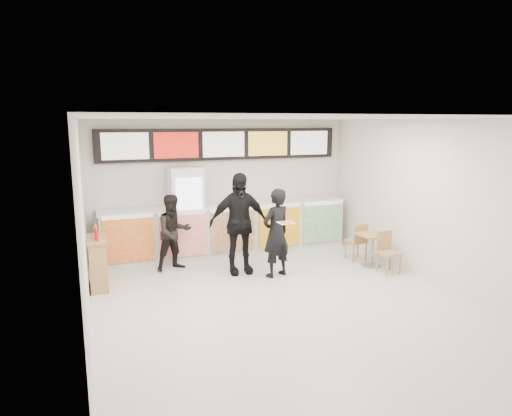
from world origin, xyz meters
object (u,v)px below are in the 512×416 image
customer_left (174,232)px  service_counter (228,229)px  customer_main (276,233)px  customer_mid (239,223)px  condiment_ledge (98,262)px  drinks_fridge (186,213)px  cafe_table (372,244)px

customer_left → service_counter: bearing=13.4°
customer_main → customer_mid: 0.77m
condiment_ledge → drinks_fridge: bearing=33.7°
customer_main → customer_mid: customer_mid is taller
cafe_table → service_counter: bearing=136.5°
customer_left → cafe_table: size_ratio=1.07×
drinks_fridge → condiment_ledge: bearing=-146.3°
customer_mid → cafe_table: customer_mid is taller
customer_main → condiment_ledge: (-3.23, 0.54, -0.39)m
drinks_fridge → customer_main: bearing=-53.2°
customer_mid → condiment_ledge: size_ratio=1.82×
customer_left → cafe_table: bearing=-31.2°
drinks_fridge → customer_main: drinks_fridge is taller
customer_main → cafe_table: size_ratio=1.20×
customer_mid → cafe_table: (2.69, -0.58, -0.52)m
service_counter → cafe_table: size_ratio=3.89×
service_counter → customer_mid: customer_mid is taller
service_counter → customer_main: 1.85m
service_counter → drinks_fridge: bearing=179.0°
drinks_fridge → customer_left: size_ratio=1.31×
condiment_ledge → service_counter: bearing=23.8°
customer_left → customer_mid: customer_mid is taller
customer_mid → cafe_table: bearing=-9.7°
service_counter → drinks_fridge: size_ratio=2.78×
customer_left → cafe_table: 4.05m
drinks_fridge → cafe_table: (3.43, -1.93, -0.52)m
customer_main → service_counter: bearing=-96.6°
drinks_fridge → service_counter: bearing=-1.0°
service_counter → customer_mid: (-0.19, -1.33, 0.42)m
customer_mid → condiment_ledge: customer_mid is taller
drinks_fridge → condiment_ledge: size_ratio=1.82×
customer_main → condiment_ledge: customer_main is taller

